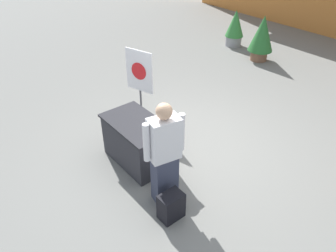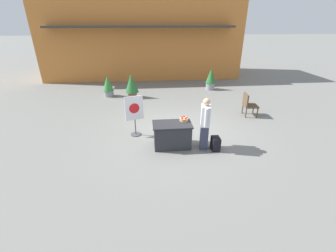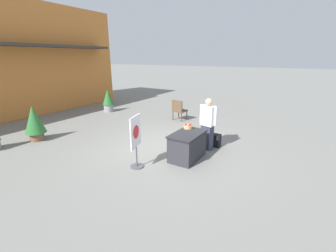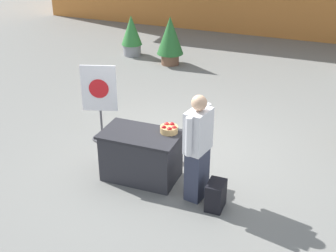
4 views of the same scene
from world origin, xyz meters
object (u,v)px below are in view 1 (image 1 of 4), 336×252
Objects in this scene: apple_basket at (161,126)px; poster_board at (140,81)px; potted_plant_near_right at (262,36)px; person_visitor at (164,155)px; backpack at (171,206)px; display_table at (138,142)px; potted_plant_far_right at (235,27)px.

poster_board is (-1.59, 0.71, -0.05)m from apple_basket.
potted_plant_near_right is (-1.91, 5.02, -0.14)m from apple_basket.
person_visitor is 0.73m from backpack.
display_table is 0.74× the size of person_visitor.
apple_basket reaches higher than backpack.
poster_board is at bearing -71.30° from potted_plant_far_right.
potted_plant_near_right is (-2.49, 5.41, -0.14)m from person_visitor.
person_visitor reaches higher than display_table.
potted_plant_near_right reaches higher than potted_plant_far_right.
person_visitor is 5.95m from potted_plant_near_right.
poster_board is (-2.17, 1.10, -0.04)m from person_visitor.
poster_board reaches higher than backpack.
apple_basket is 0.25× the size of potted_plant_far_right.
person_visitor is at bearing 155.24° from backpack.
backpack is at bearing -30.54° from apple_basket.
person_visitor is 3.91× the size of backpack.
potted_plant_far_right reaches higher than display_table.
apple_basket is at bearing -22.17° from person_visitor.
person_visitor is (0.58, -0.39, -0.01)m from apple_basket.
potted_plant_far_right is (-3.16, 5.36, -0.27)m from apple_basket.
potted_plant_near_right is 1.30m from potted_plant_far_right.
display_table is 1.09m from person_visitor.
poster_board reaches higher than potted_plant_far_right.
display_table is 6.20m from potted_plant_far_right.
apple_basket is at bearing -59.47° from potted_plant_far_right.
display_table is 1.11× the size of potted_plant_far_right.
display_table is at bearing 164.92° from backpack.
apple_basket is at bearing -69.22° from potted_plant_near_right.
display_table is 5.43m from potted_plant_near_right.
backpack is at bearing -15.08° from display_table.
person_visitor is 6.86m from potted_plant_far_right.
potted_plant_far_right is (-4.08, 5.90, 0.37)m from backpack.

